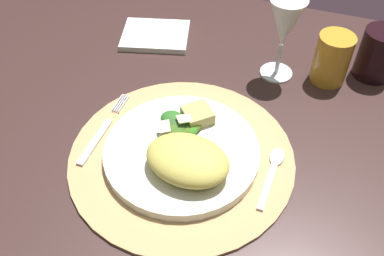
# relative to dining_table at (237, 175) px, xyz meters

# --- Properties ---
(dining_table) EXTENTS (1.44, 0.87, 0.71)m
(dining_table) POSITION_rel_dining_table_xyz_m (0.00, 0.00, 0.00)
(dining_table) COLOR #3C2624
(dining_table) RESTS_ON ground
(placemat) EXTENTS (0.36, 0.36, 0.01)m
(placemat) POSITION_rel_dining_table_xyz_m (-0.08, -0.09, 0.13)
(placemat) COLOR tan
(placemat) RESTS_ON dining_table
(dinner_plate) EXTENTS (0.25, 0.25, 0.02)m
(dinner_plate) POSITION_rel_dining_table_xyz_m (-0.08, -0.09, 0.15)
(dinner_plate) COLOR silver
(dinner_plate) RESTS_ON placemat
(pasta_serving) EXTENTS (0.14, 0.11, 0.05)m
(pasta_serving) POSITION_rel_dining_table_xyz_m (-0.05, -0.13, 0.18)
(pasta_serving) COLOR #DBC85B
(pasta_serving) RESTS_ON dinner_plate
(salad_greens) EXTENTS (0.08, 0.07, 0.03)m
(salad_greens) POSITION_rel_dining_table_xyz_m (-0.09, -0.06, 0.16)
(salad_greens) COLOR #2F6F27
(salad_greens) RESTS_ON dinner_plate
(bread_piece) EXTENTS (0.06, 0.06, 0.02)m
(bread_piece) POSITION_rel_dining_table_xyz_m (-0.07, -0.03, 0.16)
(bread_piece) COLOR tan
(bread_piece) RESTS_ON dinner_plate
(fork) EXTENTS (0.01, 0.17, 0.00)m
(fork) POSITION_rel_dining_table_xyz_m (-0.22, -0.09, 0.14)
(fork) COLOR silver
(fork) RESTS_ON placemat
(spoon) EXTENTS (0.02, 0.13, 0.01)m
(spoon) POSITION_rel_dining_table_xyz_m (0.07, -0.07, 0.14)
(spoon) COLOR silver
(spoon) RESTS_ON placemat
(napkin) EXTENTS (0.17, 0.15, 0.01)m
(napkin) POSITION_rel_dining_table_xyz_m (-0.25, 0.20, 0.14)
(napkin) COLOR white
(napkin) RESTS_ON dining_table
(wine_glass) EXTENTS (0.07, 0.07, 0.16)m
(wine_glass) POSITION_rel_dining_table_xyz_m (0.02, 0.17, 0.24)
(wine_glass) COLOR silver
(wine_glass) RESTS_ON dining_table
(amber_tumbler) EXTENTS (0.07, 0.07, 0.10)m
(amber_tumbler) POSITION_rel_dining_table_xyz_m (0.12, 0.19, 0.18)
(amber_tumbler) COLOR gold
(amber_tumbler) RESTS_ON dining_table
(dark_tumbler) EXTENTS (0.07, 0.07, 0.10)m
(dark_tumbler) POSITION_rel_dining_table_xyz_m (0.20, 0.23, 0.18)
(dark_tumbler) COLOR black
(dark_tumbler) RESTS_ON dining_table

